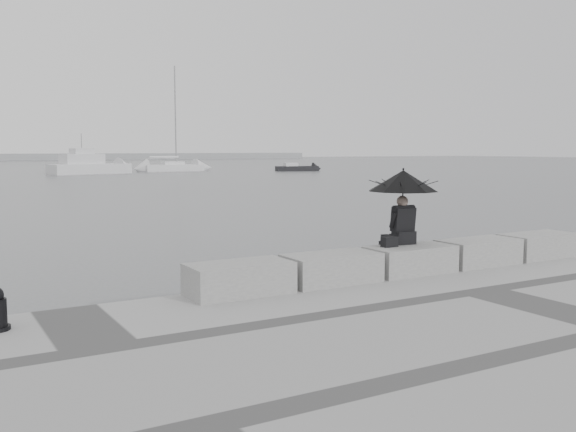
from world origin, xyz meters
TOP-DOWN VIEW (x-y plane):
  - ground at (0.00, 0.00)m, footprint 360.00×360.00m
  - stone_block_far_left at (-3.40, -0.45)m, footprint 1.60×0.80m
  - stone_block_left at (-1.70, -0.45)m, footprint 1.60×0.80m
  - stone_block_centre at (0.00, -0.45)m, footprint 1.60×0.80m
  - stone_block_right at (1.70, -0.45)m, footprint 1.60×0.80m
  - stone_block_far_right at (3.40, -0.45)m, footprint 1.60×0.80m
  - seated_person at (0.06, -0.15)m, footprint 1.28×1.28m
  - bag at (-0.39, -0.33)m, footprint 0.28×0.16m
  - sailboat_right at (19.58, 66.48)m, footprint 7.35×2.56m
  - motor_cruiser at (8.72, 62.82)m, footprint 9.19×4.88m
  - small_motorboat at (33.36, 59.69)m, footprint 5.50×2.82m

SIDE VIEW (x-z plane):
  - ground at x=0.00m, z-range 0.00..0.00m
  - small_motorboat at x=33.36m, z-range -0.23..0.87m
  - sailboat_right at x=19.58m, z-range -5.92..6.98m
  - stone_block_far_left at x=-3.40m, z-range 0.50..1.00m
  - stone_block_left at x=-1.70m, z-range 0.50..1.00m
  - stone_block_centre at x=0.00m, z-range 0.50..1.00m
  - stone_block_right at x=1.70m, z-range 0.50..1.00m
  - stone_block_far_right at x=3.40m, z-range 0.50..1.00m
  - motor_cruiser at x=8.72m, z-range -1.36..3.14m
  - bag at x=-0.39m, z-range 1.00..1.18m
  - seated_person at x=0.06m, z-range 1.33..2.72m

